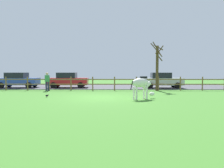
{
  "coord_description": "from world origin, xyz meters",
  "views": [
    {
      "loc": [
        0.92,
        -13.21,
        1.7
      ],
      "look_at": [
        0.76,
        0.93,
        0.83
      ],
      "focal_mm": 32.18,
      "sensor_mm": 36.0,
      "label": 1
    }
  ],
  "objects_px": {
    "parked_car_blue": "(18,80)",
    "crow_on_grass": "(47,96)",
    "zebra": "(141,84)",
    "parked_car_red": "(68,80)",
    "visitor_near_fence": "(47,81)",
    "bare_tree": "(157,66)",
    "parked_car_silver": "(162,80)"
  },
  "relations": [
    {
      "from": "zebra",
      "to": "visitor_near_fence",
      "type": "relative_size",
      "value": 1.04
    },
    {
      "from": "parked_car_silver",
      "to": "zebra",
      "type": "bearing_deg",
      "value": -111.35
    },
    {
      "from": "crow_on_grass",
      "to": "parked_car_silver",
      "type": "bearing_deg",
      "value": 38.29
    },
    {
      "from": "zebra",
      "to": "parked_car_red",
      "type": "relative_size",
      "value": 0.42
    },
    {
      "from": "parked_car_silver",
      "to": "visitor_near_fence",
      "type": "relative_size",
      "value": 2.48
    },
    {
      "from": "parked_car_blue",
      "to": "parked_car_red",
      "type": "bearing_deg",
      "value": 2.38
    },
    {
      "from": "crow_on_grass",
      "to": "parked_car_red",
      "type": "xyz_separation_m",
      "value": [
        -0.36,
        7.68,
        0.72
      ]
    },
    {
      "from": "parked_car_red",
      "to": "parked_car_silver",
      "type": "relative_size",
      "value": 1.0
    },
    {
      "from": "parked_car_silver",
      "to": "bare_tree",
      "type": "bearing_deg",
      "value": -112.13
    },
    {
      "from": "parked_car_red",
      "to": "parked_car_blue",
      "type": "distance_m",
      "value": 5.15
    },
    {
      "from": "bare_tree",
      "to": "visitor_near_fence",
      "type": "xyz_separation_m",
      "value": [
        -9.74,
        -0.36,
        -1.33
      ]
    },
    {
      "from": "parked_car_red",
      "to": "parked_car_silver",
      "type": "distance_m",
      "value": 9.66
    },
    {
      "from": "parked_car_blue",
      "to": "crow_on_grass",
      "type": "bearing_deg",
      "value": -53.59
    },
    {
      "from": "crow_on_grass",
      "to": "parked_car_blue",
      "type": "bearing_deg",
      "value": 126.41
    },
    {
      "from": "bare_tree",
      "to": "zebra",
      "type": "distance_m",
      "value": 6.12
    },
    {
      "from": "zebra",
      "to": "parked_car_blue",
      "type": "bearing_deg",
      "value": 144.74
    },
    {
      "from": "crow_on_grass",
      "to": "visitor_near_fence",
      "type": "relative_size",
      "value": 0.13
    },
    {
      "from": "crow_on_grass",
      "to": "visitor_near_fence",
      "type": "bearing_deg",
      "value": 108.27
    },
    {
      "from": "bare_tree",
      "to": "zebra",
      "type": "bearing_deg",
      "value": -110.99
    },
    {
      "from": "bare_tree",
      "to": "parked_car_silver",
      "type": "bearing_deg",
      "value": 67.87
    },
    {
      "from": "parked_car_silver",
      "to": "visitor_near_fence",
      "type": "height_order",
      "value": "visitor_near_fence"
    },
    {
      "from": "bare_tree",
      "to": "zebra",
      "type": "xyz_separation_m",
      "value": [
        -2.14,
        -5.58,
        -1.31
      ]
    },
    {
      "from": "bare_tree",
      "to": "parked_car_blue",
      "type": "relative_size",
      "value": 1.06
    },
    {
      "from": "crow_on_grass",
      "to": "parked_car_red",
      "type": "bearing_deg",
      "value": 92.71
    },
    {
      "from": "zebra",
      "to": "parked_car_red",
      "type": "bearing_deg",
      "value": 127.57
    },
    {
      "from": "parked_car_silver",
      "to": "parked_car_blue",
      "type": "distance_m",
      "value": 14.8
    },
    {
      "from": "bare_tree",
      "to": "parked_car_silver",
      "type": "xyz_separation_m",
      "value": [
        1.02,
        2.51,
        -1.39
      ]
    },
    {
      "from": "parked_car_red",
      "to": "zebra",
      "type": "bearing_deg",
      "value": -52.43
    },
    {
      "from": "zebra",
      "to": "parked_car_red",
      "type": "distance_m",
      "value": 10.64
    },
    {
      "from": "parked_car_red",
      "to": "parked_car_silver",
      "type": "bearing_deg",
      "value": -2.05
    },
    {
      "from": "crow_on_grass",
      "to": "zebra",
      "type": "bearing_deg",
      "value": -7.05
    },
    {
      "from": "zebra",
      "to": "parked_car_red",
      "type": "height_order",
      "value": "parked_car_red"
    }
  ]
}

